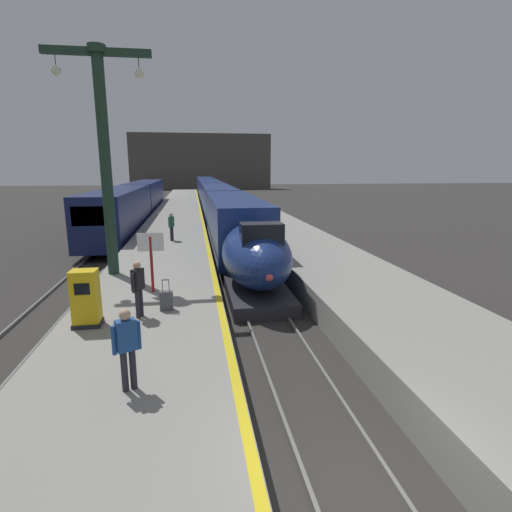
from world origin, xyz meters
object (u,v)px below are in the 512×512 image
Objects in this scene: passenger_near_edge at (138,285)px; passenger_mid_platform at (127,343)px; regional_train_adjacent at (136,201)px; ticket_machine_yellow at (86,300)px; rolling_suitcase at (166,301)px; passenger_far_waiting at (171,224)px; departure_info_board at (151,250)px; highspeed_train_main at (213,196)px; station_column_mid at (104,142)px.

passenger_near_edge is 1.00× the size of passenger_mid_platform.
ticket_machine_yellow is at bearing -85.21° from regional_train_adjacent.
passenger_near_edge is 1.46m from ticket_machine_yellow.
passenger_mid_platform reaches higher than rolling_suitcase.
passenger_far_waiting is 0.80× the size of departure_info_board.
regional_train_adjacent is 34.34m from passenger_mid_platform.
regional_train_adjacent is 30.55m from ticket_machine_yellow.
rolling_suitcase is (4.66, -29.49, -0.77)m from regional_train_adjacent.
highspeed_train_main is 44.29× the size of passenger_mid_platform.
highspeed_train_main reaches higher than passenger_far_waiting.
passenger_mid_platform is 6.65m from departure_info_board.
station_column_mid is (-5.90, -32.73, 4.41)m from highspeed_train_main.
rolling_suitcase is at bearing 84.40° from passenger_mid_platform.
passenger_mid_platform is (2.01, -9.49, -4.35)m from station_column_mid.
passenger_mid_platform is at bearing -85.85° from passenger_near_edge.
passenger_near_edge is at bearing 94.15° from passenger_mid_platform.
station_column_mid reaches higher than departure_info_board.
passenger_mid_platform is 0.80× the size of departure_info_board.
departure_info_board is (0.15, 2.52, 0.52)m from passenger_near_edge.
passenger_far_waiting is (-3.85, -25.12, 0.06)m from highspeed_train_main.
rolling_suitcase is (2.46, -4.89, -5.04)m from station_column_mid.
regional_train_adjacent is at bearing -134.89° from highspeed_train_main.
station_column_mid is 5.52× the size of ticket_machine_yellow.
passenger_near_edge is 1.72× the size of rolling_suitcase.
passenger_near_edge is (3.91, -29.98, -0.09)m from regional_train_adjacent.
highspeed_train_main is 46.78× the size of ticket_machine_yellow.
departure_info_board is at bearing 63.17° from ticket_machine_yellow.
ticket_machine_yellow is at bearing -155.57° from rolling_suitcase.
departure_info_board is (-0.60, 2.03, 1.20)m from rolling_suitcase.
passenger_near_edge is 1.13m from rolling_suitcase.
passenger_far_waiting reaches higher than ticket_machine_yellow.
regional_train_adjacent is 21.66× the size of passenger_far_waiting.
ticket_machine_yellow is (-5.55, -38.57, -0.19)m from highspeed_train_main.
ticket_machine_yellow is (2.55, -30.44, -0.34)m from regional_train_adjacent.
regional_train_adjacent is at bearing 98.98° from rolling_suitcase.
station_column_mid is 4.17× the size of departure_info_board.
passenger_near_edge and passenger_mid_platform have the same top height.
station_column_mid is at bearing -100.22° from highspeed_train_main.
passenger_mid_platform is at bearing -65.54° from ticket_machine_yellow.
regional_train_adjacent reaches higher than passenger_near_edge.
highspeed_train_main is 44.29× the size of passenger_far_waiting.
station_column_mid is at bearing 107.62° from passenger_near_edge.
highspeed_train_main is at bearing 81.28° from passenger_far_waiting.
highspeed_train_main is 11.48m from regional_train_adjacent.
departure_info_board is (-0.19, -10.47, 0.52)m from passenger_far_waiting.
departure_info_board is (-0.15, 6.63, 0.52)m from passenger_mid_platform.
departure_info_board is (1.51, 2.99, 0.77)m from ticket_machine_yellow.
ticket_machine_yellow is 0.75× the size of departure_info_board.
rolling_suitcase is at bearing -73.61° from departure_info_board.
regional_train_adjacent is 22.87× the size of ticket_machine_yellow.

